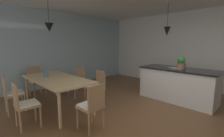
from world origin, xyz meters
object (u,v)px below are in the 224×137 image
at_px(chair_near_right, 24,104).
at_px(potted_plant_on_island, 181,63).
at_px(kitchen_island, 177,84).
at_px(chair_near_left, 12,93).
at_px(vase_on_dining_table, 46,74).
at_px(chair_window_end, 36,80).
at_px(dining_table, 57,81).
at_px(chair_far_left, 77,81).
at_px(chair_kitchen_end, 92,105).
at_px(chair_far_right, 97,86).

relative_size(chair_near_right, potted_plant_on_island, 2.54).
relative_size(chair_near_right, kitchen_island, 0.43).
distance_m(chair_near_right, chair_near_left, 0.91).
bearing_deg(vase_on_dining_table, chair_window_end, 173.40).
relative_size(dining_table, chair_near_right, 2.33).
height_order(chair_near_left, kitchen_island, kitchen_island).
height_order(chair_window_end, chair_far_left, same).
distance_m(chair_kitchen_end, chair_near_right, 1.26).
relative_size(chair_near_right, vase_on_dining_table, 5.59).
height_order(chair_near_left, vase_on_dining_table, vase_on_dining_table).
xyz_separation_m(chair_far_left, chair_near_left, (-0.00, -1.71, 0.00)).
xyz_separation_m(chair_window_end, vase_on_dining_table, (1.12, -0.13, 0.36)).
xyz_separation_m(dining_table, vase_on_dining_table, (-0.26, -0.13, 0.14)).
height_order(dining_table, chair_window_end, chair_window_end).
bearing_deg(chair_near_left, chair_far_left, 89.98).
relative_size(chair_kitchen_end, chair_far_left, 1.00).
bearing_deg(chair_window_end, vase_on_dining_table, -6.60).
bearing_deg(potted_plant_on_island, vase_on_dining_table, -127.45).
bearing_deg(chair_near_right, potted_plant_on_island, 67.98).
height_order(chair_near_right, kitchen_island, kitchen_island).
distance_m(chair_far_right, vase_on_dining_table, 1.27).
xyz_separation_m(chair_kitchen_end, chair_far_left, (-1.85, 0.85, 0.00)).
bearing_deg(chair_far_right, chair_kitchen_end, -42.65).
relative_size(chair_window_end, chair_near_right, 1.00).
bearing_deg(vase_on_dining_table, chair_near_left, -105.59).
height_order(chair_kitchen_end, kitchen_island, kitchen_island).
xyz_separation_m(dining_table, chair_kitchen_end, (1.38, 0.00, -0.21)).
relative_size(dining_table, potted_plant_on_island, 5.93).
bearing_deg(chair_window_end, chair_near_left, -42.59).
bearing_deg(chair_far_left, chair_kitchen_end, -24.75).
relative_size(chair_kitchen_end, chair_near_left, 1.00).
bearing_deg(chair_far_left, kitchen_island, 38.37).
bearing_deg(chair_near_left, dining_table, 61.59).
xyz_separation_m(chair_far_right, chair_near_left, (-0.92, -1.71, 0.00)).
relative_size(chair_near_left, kitchen_island, 0.43).
distance_m(potted_plant_on_island, vase_on_dining_table, 3.51).
xyz_separation_m(chair_window_end, chair_far_right, (1.85, 0.86, 0.00)).
height_order(chair_near_right, chair_far_left, same).
relative_size(kitchen_island, vase_on_dining_table, 12.91).
xyz_separation_m(chair_near_right, kitchen_island, (1.35, 3.50, -0.01)).
bearing_deg(chair_near_right, chair_far_right, 89.74).
height_order(chair_kitchen_end, vase_on_dining_table, vase_on_dining_table).
height_order(dining_table, vase_on_dining_table, vase_on_dining_table).
bearing_deg(potted_plant_on_island, chair_far_right, -128.12).
bearing_deg(chair_far_right, chair_near_right, -90.26).
height_order(chair_near_left, potted_plant_on_island, potted_plant_on_island).
bearing_deg(chair_kitchen_end, vase_on_dining_table, -175.27).
distance_m(chair_kitchen_end, chair_far_left, 2.03).
xyz_separation_m(chair_far_right, kitchen_island, (1.34, 1.79, -0.01)).
distance_m(chair_window_end, chair_far_left, 1.26).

